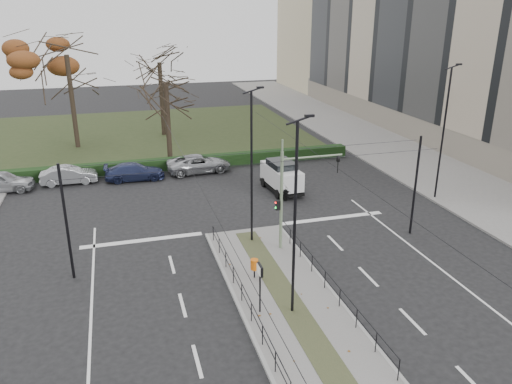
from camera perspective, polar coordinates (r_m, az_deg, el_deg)
ground at (r=26.11m, az=1.35°, el=-8.95°), size 140.00×140.00×0.00m
median_island at (r=24.03m, az=3.15°, el=-11.59°), size 4.40×15.00×0.14m
sidewalk_east at (r=51.87m, az=13.29°, el=5.58°), size 8.00×90.00×0.14m
park at (r=55.22m, az=-14.73°, el=6.31°), size 38.00×26.00×0.10m
hedge at (r=42.16m, az=-14.12°, el=2.76°), size 38.00×1.00×1.00m
apartment_block at (r=57.50m, az=22.29°, el=16.50°), size 13.09×52.10×21.64m
median_railing at (r=23.48m, az=3.28°, el=-9.83°), size 4.14×13.24×0.92m
catenary at (r=26.06m, az=0.36°, el=-0.69°), size 20.00×34.00×6.00m
traffic_light at (r=26.95m, az=3.58°, el=-0.09°), size 3.79×2.16×5.57m
litter_bin at (r=24.86m, az=-0.19°, el=-8.31°), size 0.39×0.39×1.00m
info_panel at (r=21.70m, az=0.45°, el=-9.49°), size 0.13×0.61×2.33m
streetlamp_median_near at (r=20.66m, az=4.51°, el=-3.03°), size 0.73×0.15×8.76m
streetlamp_median_far at (r=27.34m, az=-0.47°, el=2.96°), size 0.73×0.15×8.78m
streetlamp_sidewalk at (r=36.38m, az=20.65°, el=6.41°), size 0.77×0.16×9.24m
parked_car_first at (r=41.20m, az=-27.10°, el=1.09°), size 4.73×2.36×1.55m
parked_car_second at (r=40.95m, az=-20.61°, el=1.82°), size 4.19×1.49×1.38m
parked_car_third at (r=40.36m, az=-13.70°, el=2.27°), size 4.66×2.01×1.34m
parked_car_fourth at (r=41.39m, az=-6.53°, el=3.25°), size 5.42×2.88×1.45m
white_van at (r=36.69m, az=2.93°, el=1.91°), size 2.24×4.38×2.30m
rust_tree at (r=50.17m, az=-20.85°, el=14.44°), size 9.61×9.61×11.40m
bare_tree_center at (r=53.25m, az=-10.95°, el=13.75°), size 5.96×5.96×9.94m
bare_tree_near at (r=43.46m, az=-10.26°, el=11.52°), size 6.39×6.39×8.99m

